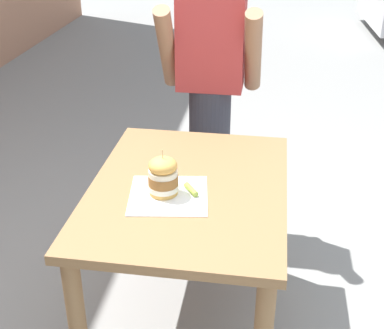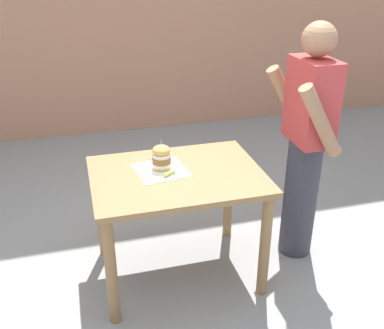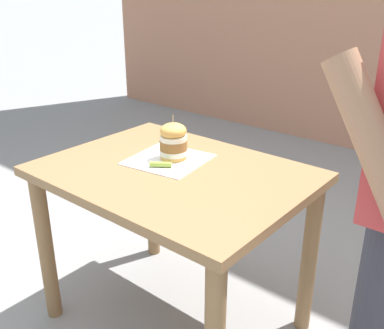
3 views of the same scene
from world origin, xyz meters
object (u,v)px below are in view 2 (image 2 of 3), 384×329
object	(u,v)px
patio_table	(177,192)
pickle_spear	(169,174)
diner_across_table	(306,143)
sandwich	(161,157)

from	to	relation	value
patio_table	pickle_spear	bearing A→B (deg)	-69.34
diner_across_table	sandwich	bearing A→B (deg)	-93.79
sandwich	pickle_spear	distance (m)	0.13
patio_table	diner_across_table	size ratio (longest dim) A/B	0.65
sandwich	pickle_spear	xyz separation A→B (m)	(0.11, 0.03, -0.07)
sandwich	diner_across_table	distance (m)	1.00
patio_table	sandwich	distance (m)	0.25
diner_across_table	pickle_spear	bearing A→B (deg)	-87.39
patio_table	pickle_spear	xyz separation A→B (m)	(0.02, -0.05, 0.15)
diner_across_table	patio_table	bearing A→B (deg)	-88.51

